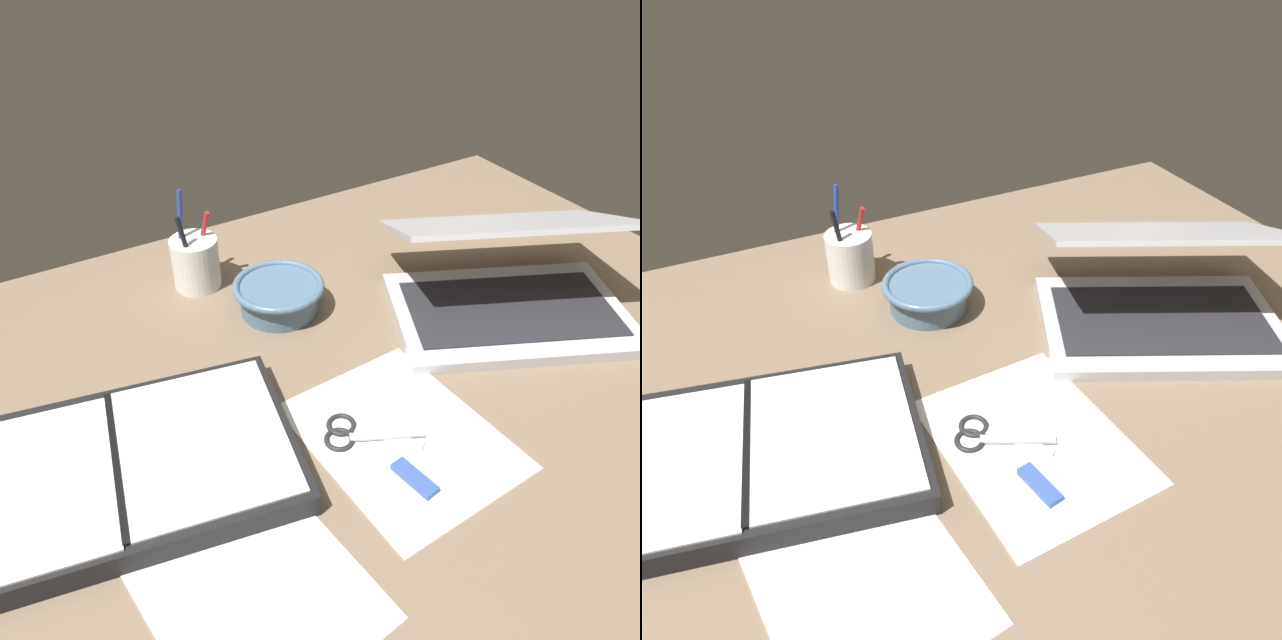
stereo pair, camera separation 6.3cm
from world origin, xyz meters
The scene contains 9 objects.
desk_top centered at (0.00, 0.00, 1.00)cm, with size 140.00×100.00×2.00cm, color #75604C.
laptop centered at (30.93, 0.87, 7.10)cm, with size 45.12×42.33×17.60cm.
bowl centered at (0.23, 18.89, 4.90)cm, with size 14.44×14.44×5.20cm.
pen_cup centered at (-8.37, 32.29, 6.48)cm, with size 7.80×7.80×16.50cm.
planner centered at (-31.64, -1.42, 3.71)cm, with size 44.96×32.25×3.60cm.
scissors centered at (-4.65, -9.35, 2.34)cm, with size 11.83×10.53×0.80cm.
paper_sheet_front centered at (0.55, -12.79, 2.08)cm, with size 21.46×26.83×0.16cm, color white.
paper_sheet_beside_planner centered at (-24.35, -20.19, 2.08)cm, with size 19.97×25.99×0.16cm, color white.
usb_drive centered at (-2.32, -18.91, 2.50)cm, with size 2.93×7.36×1.00cm.
Camera 2 is at (-29.99, -56.37, 61.15)cm, focal length 35.00 mm.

